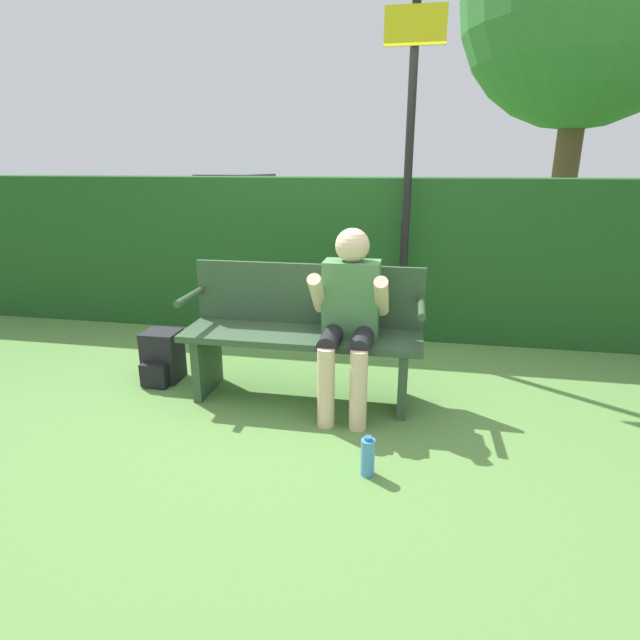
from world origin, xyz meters
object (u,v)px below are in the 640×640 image
person_seated (349,310)px  backpack (162,358)px  park_bench (303,331)px  signpost (409,161)px  parked_car (237,199)px  water_bottle (368,457)px

person_seated → backpack: (-1.46, 0.16, -0.51)m
person_seated → backpack: bearing=173.6°
park_bench → signpost: (0.65, 1.16, 1.15)m
person_seated → parked_car: bearing=113.1°
backpack → parked_car: (-3.14, 10.63, 0.43)m
backpack → signpost: bearing=32.0°
water_bottle → parked_car: bearing=112.6°
park_bench → person_seated: person_seated is taller
water_bottle → parked_car: parked_car is taller
water_bottle → park_bench: bearing=121.3°
person_seated → signpost: 1.62m
backpack → parked_car: parked_car is taller
park_bench → water_bottle: bearing=-58.7°
water_bottle → signpost: 2.56m
water_bottle → person_seated: bearing=105.1°
park_bench → water_bottle: size_ratio=7.22×
park_bench → backpack: park_bench is taller
backpack → park_bench: bearing=-2.3°
park_bench → signpost: signpost is taller
signpost → person_seated: bearing=-103.9°
person_seated → signpost: (0.32, 1.27, 0.94)m
person_seated → water_bottle: person_seated is taller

